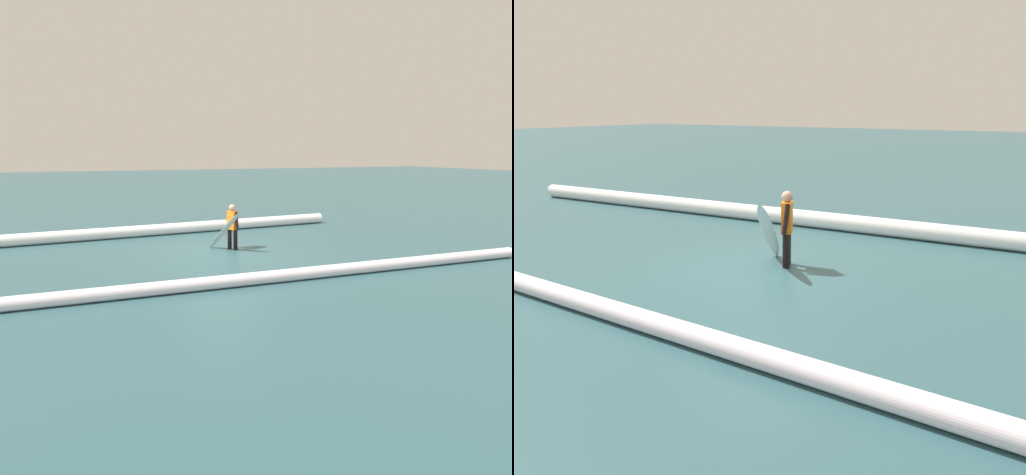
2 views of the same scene
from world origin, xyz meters
TOP-DOWN VIEW (x-y plane):
  - ground_plane at (0.00, 0.00)m, footprint 133.84×133.84m
  - surfer at (-0.44, -0.50)m, footprint 0.32×0.58m
  - surfboard at (-0.11, -0.35)m, footprint 0.81×1.60m
  - wave_crest_foreground at (2.51, -3.94)m, footprint 17.03×1.15m
  - wave_crest_midground at (0.29, 3.41)m, footprint 16.61×0.98m

SIDE VIEW (x-z plane):
  - ground_plane at x=0.00m, z-range 0.00..0.00m
  - wave_crest_midground at x=0.29m, z-range 0.00..0.31m
  - wave_crest_foreground at x=2.51m, z-range 0.00..0.43m
  - surfboard at x=-0.11m, z-range -0.02..1.39m
  - surfer at x=-0.44m, z-range 0.09..1.60m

